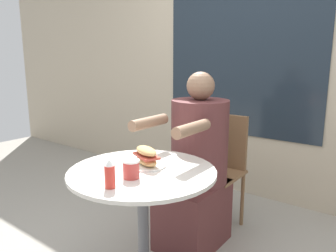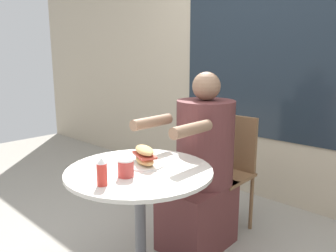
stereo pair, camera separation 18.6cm
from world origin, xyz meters
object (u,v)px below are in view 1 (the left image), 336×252
Objects in this scene: seated_diner at (196,173)px; drink_cup at (131,169)px; sandwich_on_plate at (146,158)px; condiment_bottle at (110,174)px; cafe_table at (143,203)px; diner_chair at (220,160)px.

drink_cup is at bearing 95.10° from seated_diner.
sandwich_on_plate is 0.34m from condiment_bottle.
drink_cup is 0.68× the size of condiment_bottle.
cafe_table is 0.65× the size of seated_diner.
drink_cup is at bearing 94.02° from condiment_bottle.
seated_diner is 5.57× the size of sandwich_on_plate.
cafe_table is at bearing 91.61° from diner_chair.
drink_cup is (0.08, -1.07, 0.24)m from diner_chair.
seated_diner is 0.91m from condiment_bottle.
diner_chair is at bearing -90.74° from seated_diner.
diner_chair reaches higher than drink_cup.
diner_chair is 9.41× the size of drink_cup.
cafe_table is at bearing 99.69° from condiment_bottle.
cafe_table is 0.26m from drink_cup.
diner_chair reaches higher than cafe_table.
seated_diner is at bearing 96.28° from drink_cup.
seated_diner reaches higher than sandwich_on_plate.
seated_diner is at bearing 94.16° from cafe_table.
condiment_bottle is at bearing 93.15° from diner_chair.
diner_chair is 0.35m from seated_diner.
seated_diner reaches higher than diner_chair.
seated_diner is 0.76m from drink_cup.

